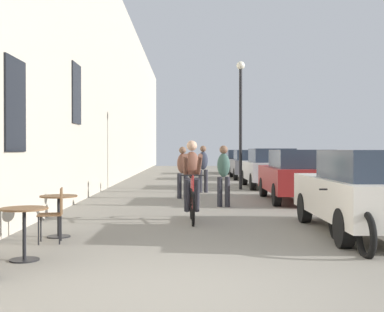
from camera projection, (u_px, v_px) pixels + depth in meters
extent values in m
plane|color=gray|center=(194.00, 292.00, 5.49)|extent=(88.00, 88.00, 0.00)
cube|color=#B7AD99|center=(96.00, 73.00, 19.40)|extent=(0.50, 68.00, 8.81)
cube|color=black|center=(15.00, 105.00, 9.39)|extent=(0.04, 1.10, 1.70)
cube|color=black|center=(77.00, 94.00, 14.61)|extent=(0.04, 1.10, 1.70)
cylinder|color=black|center=(24.00, 260.00, 7.05)|extent=(0.40, 0.40, 0.02)
cylinder|color=black|center=(24.00, 234.00, 7.05)|extent=(0.05, 0.05, 0.67)
cylinder|color=brown|center=(24.00, 209.00, 7.05)|extent=(0.64, 0.64, 0.02)
cylinder|color=black|center=(59.00, 236.00, 8.96)|extent=(0.40, 0.40, 0.02)
cylinder|color=black|center=(59.00, 216.00, 8.96)|extent=(0.05, 0.05, 0.67)
cylinder|color=brown|center=(59.00, 196.00, 8.95)|extent=(0.64, 0.64, 0.02)
cylinder|color=black|center=(39.00, 231.00, 8.20)|extent=(0.02, 0.02, 0.45)
cylinder|color=black|center=(41.00, 228.00, 8.52)|extent=(0.02, 0.02, 0.45)
cylinder|color=black|center=(60.00, 230.00, 8.26)|extent=(0.02, 0.02, 0.45)
cylinder|color=black|center=(61.00, 227.00, 8.58)|extent=(0.02, 0.02, 0.45)
cube|color=brown|center=(50.00, 215.00, 8.39)|extent=(0.44, 0.44, 0.02)
cube|color=brown|center=(61.00, 201.00, 8.42)|extent=(0.08, 0.34, 0.42)
torus|color=black|center=(193.00, 209.00, 10.31)|extent=(0.07, 0.71, 0.71)
torus|color=black|center=(191.00, 204.00, 11.36)|extent=(0.07, 0.71, 0.71)
cylinder|color=maroon|center=(192.00, 191.00, 11.26)|extent=(0.04, 0.22, 0.58)
cylinder|color=maroon|center=(192.00, 177.00, 10.76)|extent=(0.05, 0.82, 0.14)
cylinder|color=maroon|center=(193.00, 192.00, 10.33)|extent=(0.04, 0.09, 0.67)
cylinder|color=maroon|center=(192.00, 204.00, 10.86)|extent=(0.06, 1.00, 0.12)
cylinder|color=black|center=(193.00, 175.00, 10.35)|extent=(0.52, 0.04, 0.03)
ellipsoid|color=black|center=(192.00, 177.00, 11.17)|extent=(0.12, 0.24, 0.06)
ellipsoid|color=brown|center=(192.00, 164.00, 11.09)|extent=(0.35, 0.36, 0.59)
sphere|color=tan|center=(192.00, 146.00, 11.04)|extent=(0.22, 0.22, 0.22)
cylinder|color=#26262D|center=(197.00, 195.00, 11.02)|extent=(0.14, 0.40, 0.75)
cylinder|color=#26262D|center=(187.00, 195.00, 11.01)|extent=(0.14, 0.40, 0.75)
cylinder|color=brown|center=(199.00, 165.00, 10.70)|extent=(0.12, 0.75, 0.48)
cylinder|color=brown|center=(185.00, 165.00, 10.69)|extent=(0.09, 0.74, 0.48)
cylinder|color=#26262D|center=(227.00, 192.00, 13.74)|extent=(0.14, 0.14, 0.79)
cylinder|color=#26262D|center=(220.00, 192.00, 13.76)|extent=(0.14, 0.14, 0.79)
ellipsoid|color=#38564C|center=(224.00, 165.00, 13.74)|extent=(0.36, 0.27, 0.63)
sphere|color=brown|center=(224.00, 150.00, 13.74)|extent=(0.22, 0.22, 0.22)
cylinder|color=#26262D|center=(186.00, 186.00, 16.06)|extent=(0.14, 0.14, 0.78)
cylinder|color=#26262D|center=(179.00, 186.00, 16.07)|extent=(0.14, 0.14, 0.78)
ellipsoid|color=brown|center=(183.00, 163.00, 16.06)|extent=(0.36, 0.26, 0.62)
sphere|color=brown|center=(183.00, 150.00, 16.06)|extent=(0.22, 0.22, 0.22)
cylinder|color=#26262D|center=(206.00, 181.00, 18.36)|extent=(0.14, 0.14, 0.81)
cylinder|color=#26262D|center=(200.00, 181.00, 18.33)|extent=(0.14, 0.14, 0.81)
ellipsoid|color=#2D3342|center=(203.00, 161.00, 18.34)|extent=(0.37, 0.28, 0.64)
sphere|color=brown|center=(203.00, 149.00, 18.33)|extent=(0.22, 0.22, 0.22)
cylinder|color=black|center=(241.00, 129.00, 19.81)|extent=(0.12, 0.12, 4.60)
sphere|color=silver|center=(241.00, 65.00, 19.78)|extent=(0.32, 0.32, 0.32)
cube|color=beige|center=(366.00, 197.00, 9.35)|extent=(1.80, 4.26, 0.69)
cube|color=#283342|center=(376.00, 165.00, 8.83)|extent=(1.50, 2.30, 0.51)
cylinder|color=black|center=(305.00, 208.00, 10.75)|extent=(0.20, 0.61, 0.61)
cylinder|color=black|center=(381.00, 208.00, 10.75)|extent=(0.20, 0.61, 0.61)
cylinder|color=black|center=(344.00, 228.00, 7.96)|extent=(0.20, 0.61, 0.61)
cube|color=maroon|center=(297.00, 179.00, 15.30)|extent=(1.86, 4.30, 0.69)
cube|color=#283342|center=(300.00, 159.00, 14.78)|extent=(1.53, 2.33, 0.52)
cylinder|color=black|center=(263.00, 187.00, 16.72)|extent=(0.21, 0.62, 0.61)
cylinder|color=black|center=(313.00, 187.00, 16.70)|extent=(0.21, 0.62, 0.61)
cylinder|color=black|center=(277.00, 195.00, 13.91)|extent=(0.21, 0.62, 0.61)
cylinder|color=black|center=(337.00, 195.00, 13.89)|extent=(0.21, 0.62, 0.61)
cube|color=#B7B7BC|center=(269.00, 171.00, 20.90)|extent=(1.85, 4.41, 0.72)
cube|color=#283342|center=(271.00, 155.00, 20.37)|extent=(1.54, 2.38, 0.53)
cylinder|color=black|center=(245.00, 178.00, 22.36)|extent=(0.21, 0.64, 0.63)
cylinder|color=black|center=(283.00, 178.00, 22.36)|extent=(0.21, 0.64, 0.63)
cylinder|color=black|center=(253.00, 182.00, 19.45)|extent=(0.21, 0.64, 0.63)
cylinder|color=black|center=(297.00, 182.00, 19.46)|extent=(0.21, 0.64, 0.63)
cube|color=#595960|center=(248.00, 166.00, 27.23)|extent=(1.80, 4.25, 0.69)
cube|color=#283342|center=(250.00, 155.00, 26.71)|extent=(1.50, 2.30, 0.51)
cylinder|color=black|center=(231.00, 172.00, 28.63)|extent=(0.20, 0.61, 0.61)
cylinder|color=black|center=(260.00, 172.00, 28.62)|extent=(0.20, 0.61, 0.61)
cylinder|color=black|center=(236.00, 174.00, 25.84)|extent=(0.20, 0.61, 0.61)
cylinder|color=black|center=(267.00, 174.00, 25.83)|extent=(0.20, 0.61, 0.61)
cube|color=black|center=(237.00, 163.00, 33.41)|extent=(1.84, 4.30, 0.70)
cube|color=#283342|center=(238.00, 154.00, 32.89)|extent=(1.53, 2.33, 0.52)
cylinder|color=black|center=(223.00, 168.00, 34.80)|extent=(0.21, 0.62, 0.62)
cylinder|color=black|center=(247.00, 168.00, 34.84)|extent=(0.21, 0.62, 0.62)
cylinder|color=black|center=(227.00, 169.00, 31.98)|extent=(0.21, 0.62, 0.62)
cylinder|color=black|center=(253.00, 169.00, 32.02)|extent=(0.21, 0.62, 0.62)
torus|color=black|center=(336.00, 221.00, 8.75)|extent=(0.09, 0.69, 0.69)
torus|color=black|center=(366.00, 236.00, 7.30)|extent=(0.10, 0.70, 0.70)
cube|color=#333338|center=(350.00, 221.00, 8.02)|extent=(0.24, 0.76, 0.28)
ellipsoid|color=black|center=(348.00, 207.00, 8.12)|extent=(0.28, 0.52, 0.24)
cube|color=black|center=(356.00, 211.00, 7.74)|extent=(0.24, 0.44, 0.10)
cylinder|color=black|center=(338.00, 189.00, 8.64)|extent=(0.62, 0.03, 0.03)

